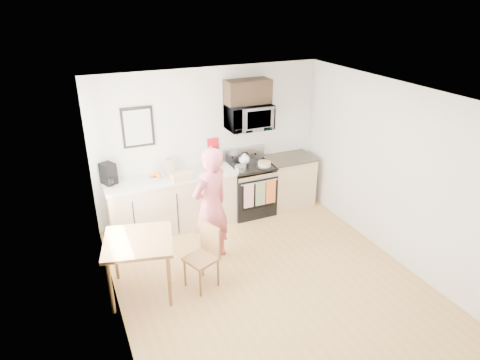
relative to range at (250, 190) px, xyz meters
name	(u,v)px	position (x,y,z in m)	size (l,w,h in m)	color
floor	(269,281)	(-0.63, -1.98, -0.44)	(4.60, 4.60, 0.00)	#AA8741
back_wall	(210,144)	(-0.63, 0.32, 0.86)	(4.00, 0.04, 2.60)	white
front_wall	(402,312)	(-0.63, -4.28, 0.86)	(4.00, 0.04, 2.60)	white
left_wall	(111,231)	(-2.63, -1.98, 0.86)	(0.04, 4.60, 2.60)	white
right_wall	(395,173)	(1.37, -1.98, 0.86)	(0.04, 4.60, 2.60)	white
ceiling	(275,97)	(-0.63, -1.98, 2.16)	(4.00, 4.60, 0.04)	white
window	(102,182)	(-2.59, -1.18, 1.11)	(0.06, 1.40, 1.50)	white
cabinet_left	(173,203)	(-1.43, 0.02, 0.01)	(2.10, 0.60, 0.90)	beige
countertop_left	(171,178)	(-1.43, 0.02, 0.48)	(2.14, 0.64, 0.04)	silver
cabinet_right	(289,181)	(0.80, 0.02, 0.01)	(0.84, 0.60, 0.90)	beige
countertop_right	(290,158)	(0.80, 0.02, 0.48)	(0.88, 0.64, 0.04)	black
range	(250,190)	(0.00, 0.00, 0.00)	(0.76, 0.70, 1.16)	black
microwave	(249,117)	(0.00, 0.10, 1.32)	(0.76, 0.51, 0.42)	#ABABB0
upper_cabinet	(248,92)	(0.00, 0.15, 1.74)	(0.76, 0.35, 0.40)	black
wall_art	(138,127)	(-1.83, 0.30, 1.31)	(0.50, 0.04, 0.65)	black
wall_trivet	(213,144)	(-0.58, 0.31, 0.86)	(0.20, 0.02, 0.20)	#A90E17
person	(211,206)	(-1.15, -1.12, 0.45)	(0.65, 0.42, 1.77)	#B73240
dining_table	(139,246)	(-2.28, -1.48, 0.28)	(0.90, 0.90, 0.81)	brown
chair	(208,246)	(-1.40, -1.63, 0.14)	(0.52, 0.49, 0.89)	brown
knife_block	(218,158)	(-0.53, 0.22, 0.61)	(0.10, 0.14, 0.21)	brown
utensil_crock	(211,158)	(-0.67, 0.17, 0.65)	(0.13, 0.13, 0.38)	#A90E17
fruit_bowl	(156,176)	(-1.67, 0.04, 0.54)	(0.25, 0.25, 0.10)	white
milk_carton	(169,167)	(-1.42, 0.12, 0.64)	(0.10, 0.10, 0.28)	tan
coffee_maker	(108,174)	(-2.38, 0.15, 0.66)	(0.27, 0.31, 0.33)	black
bread_bag	(182,177)	(-1.31, -0.20, 0.56)	(0.32, 0.15, 0.12)	tan
cake	(264,164)	(0.18, -0.17, 0.53)	(0.27, 0.27, 0.09)	black
kettle	(244,159)	(-0.10, 0.06, 0.59)	(0.19, 0.19, 0.24)	white
pot	(241,169)	(-0.28, -0.20, 0.54)	(0.19, 0.32, 0.10)	#ABABB0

